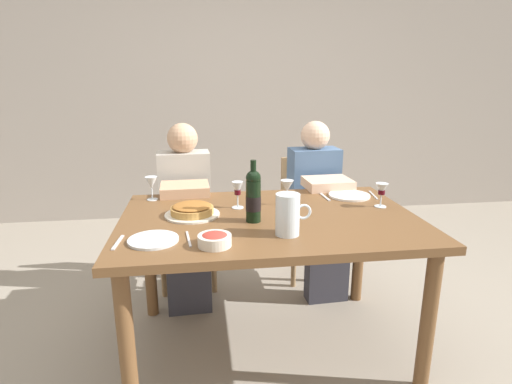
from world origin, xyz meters
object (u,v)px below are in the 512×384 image
Objects in this scene: salad_bowl at (215,239)px; dinner_plate_right_setting at (153,240)px; chair_left at (186,214)px; water_pitcher at (288,217)px; wine_glass_right_diner at (238,190)px; dinner_plate_left_setting at (349,195)px; wine_glass_centre at (287,187)px; diner_left at (186,208)px; diner_right at (318,202)px; chair_right at (307,208)px; wine_glass_spare at (151,184)px; wine_bottle at (253,196)px; dining_table at (269,233)px; wine_glass_left_diner at (382,190)px; baked_tart at (192,210)px.

dinner_plate_right_setting is (-0.26, 0.09, -0.02)m from salad_bowl.
salad_bowl is 1.28m from chair_left.
water_pitcher is at bearing 14.66° from salad_bowl.
salad_bowl is at bearing -105.84° from wine_glass_right_diner.
wine_glass_centre is at bearing -164.04° from dinner_plate_left_setting.
wine_glass_centre is 0.78m from diner_left.
wine_glass_right_diner is at bearing 74.16° from salad_bowl.
wine_glass_right_diner is 0.13× the size of diner_right.
chair_right is (0.32, 0.72, -0.37)m from wine_glass_centre.
wine_glass_spare is 1.16m from dinner_plate_left_setting.
wine_bottle is 0.26× the size of diner_right.
water_pitcher is 1.37× the size of wine_glass_spare.
chair_left reaches higher than dinner_plate_left_setting.
water_pitcher is 1.28m from chair_right.
dinner_plate_right_setting is (-0.55, -0.26, 0.10)m from dining_table.
wine_glass_left_diner is at bearing -6.41° from wine_glass_right_diner.
wine_glass_centre is 1.02× the size of wine_glass_spare.
water_pitcher is 0.75m from dinner_plate_left_setting.
wine_glass_centre is 0.58× the size of dinner_plate_left_setting.
wine_glass_right_diner is at bearing -176.18° from wine_glass_centre.
baked_tart is at bearing 92.06° from chair_left.
dinner_plate_right_setting is (-0.16, -0.33, -0.02)m from baked_tart.
dinner_plate_right_setting is at bearing -164.13° from wine_glass_left_diner.
wine_glass_left_diner is at bearing -13.88° from wine_glass_spare.
diner_left is 0.90m from diner_right.
wine_glass_spare reaches higher than dining_table.
baked_tart is 1.15× the size of dinner_plate_left_setting.
dining_table is 10.69× the size of wine_glass_centre.
wine_glass_centre is at bearing 48.04° from wine_bottle.
wine_glass_right_diner is 0.87m from chair_left.
wine_glass_left_diner is 0.15× the size of chair_left.
salad_bowl is (0.10, -0.41, 0.00)m from baked_tart.
diner_left is (-0.45, 0.65, -0.05)m from dining_table.
wine_glass_right_diner is 0.60× the size of dinner_plate_left_setting.
chair_left is at bearing 149.13° from dinner_plate_left_setting.
chair_right is at bearing -166.54° from diner_left.
salad_bowl is 0.58× the size of dinner_plate_left_setting.
wine_bottle is 2.18× the size of wine_glass_centre.
diner_left is (-0.15, 1.00, -0.17)m from salad_bowl.
wine_glass_left_diner is 1.29m from wine_glass_spare.
diner_left is (-0.98, 0.35, -0.15)m from dinner_plate_left_setting.
dining_table is 1.29× the size of diner_left.
chair_right is at bearing 45.08° from baked_tart.
water_pitcher reaches higher than baked_tart.
wine_bottle is at bearing 114.01° from diner_left.
chair_right is at bearing 63.77° from dining_table.
wine_bottle is 2.15× the size of salad_bowl.
wine_bottle is 1.62× the size of water_pitcher.
diner_right is at bearing 178.69° from diner_left.
wine_glass_right_diner is (-0.78, 0.09, 0.01)m from wine_glass_left_diner.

